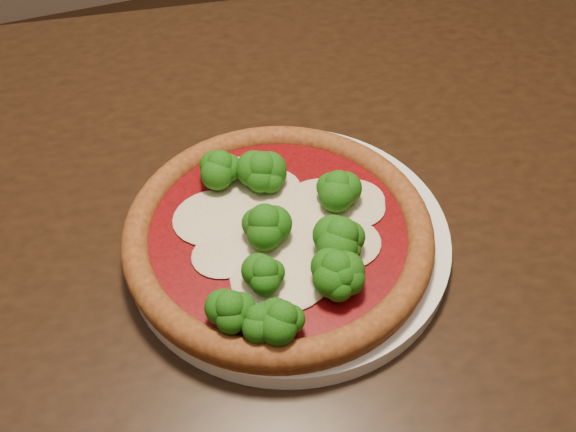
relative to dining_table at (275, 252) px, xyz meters
name	(u,v)px	position (x,y,z in m)	size (l,w,h in m)	color
dining_table	(275,252)	(0.00, 0.00, 0.00)	(1.23, 0.93, 0.75)	black
plate	(288,238)	(-0.01, -0.08, 0.11)	(0.30, 0.30, 0.02)	silver
pizza	(281,232)	(-0.02, -0.09, 0.14)	(0.28, 0.28, 0.06)	brown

